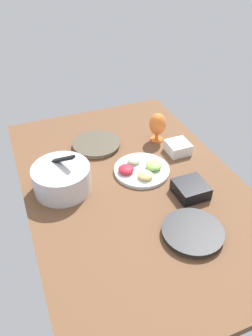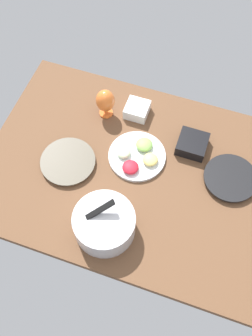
# 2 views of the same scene
# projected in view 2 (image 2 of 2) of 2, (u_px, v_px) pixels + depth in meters

# --- Properties ---
(ground_plane) EXTENTS (1.60, 1.04, 0.04)m
(ground_plane) POSITION_uv_depth(u_px,v_px,m) (146.00, 176.00, 1.93)
(ground_plane) COLOR brown
(dinner_plate_left) EXTENTS (0.26, 0.26, 0.03)m
(dinner_plate_left) POSITION_uv_depth(u_px,v_px,m) (230.00, 178.00, 1.89)
(dinner_plate_left) COLOR #4C4C51
(dinner_plate_left) RESTS_ON ground_plane
(dinner_plate_right) EXTENTS (0.27, 0.27, 0.02)m
(dinner_plate_right) POSITION_uv_depth(u_px,v_px,m) (68.00, 162.00, 1.93)
(dinner_plate_right) COLOR beige
(dinner_plate_right) RESTS_ON ground_plane
(mixing_bowl) EXTENTS (0.28, 0.28, 0.20)m
(mixing_bowl) POSITION_uv_depth(u_px,v_px,m) (104.00, 223.00, 1.72)
(mixing_bowl) COLOR silver
(mixing_bowl) RESTS_ON ground_plane
(fruit_platter) EXTENTS (0.29, 0.29, 0.05)m
(fruit_platter) POSITION_uv_depth(u_px,v_px,m) (137.00, 156.00, 1.94)
(fruit_platter) COLOR silver
(fruit_platter) RESTS_ON ground_plane
(hurricane_glass_orange) EXTENTS (0.10, 0.10, 0.17)m
(hurricane_glass_orange) POSITION_uv_depth(u_px,v_px,m) (105.00, 101.00, 2.00)
(hurricane_glass_orange) COLOR orange
(hurricane_glass_orange) RESTS_ON ground_plane
(square_bowl_white) EXTENTS (0.12, 0.12, 0.06)m
(square_bowl_white) POSITION_uv_depth(u_px,v_px,m) (137.00, 109.00, 2.06)
(square_bowl_white) COLOR white
(square_bowl_white) RESTS_ON ground_plane
(square_bowl_black) EXTENTS (0.14, 0.14, 0.06)m
(square_bowl_black) POSITION_uv_depth(u_px,v_px,m) (192.00, 144.00, 1.96)
(square_bowl_black) COLOR black
(square_bowl_black) RESTS_ON ground_plane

